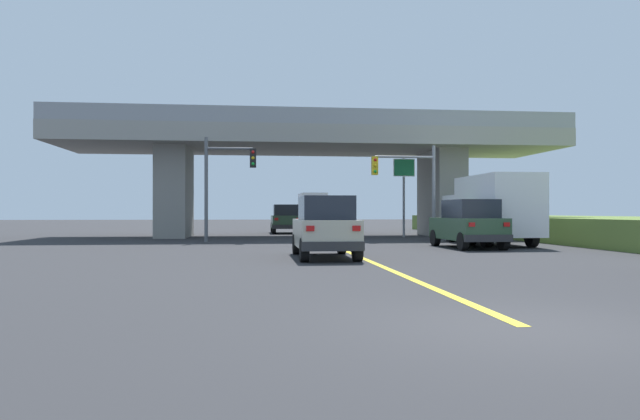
{
  "coord_description": "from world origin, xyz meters",
  "views": [
    {
      "loc": [
        -3.54,
        -7.41,
        1.52
      ],
      "look_at": [
        -0.35,
        20.94,
        1.6
      ],
      "focal_mm": 33.18,
      "sensor_mm": 36.0,
      "label": 1
    }
  ],
  "objects_px": {
    "box_truck": "(491,209)",
    "semi_truck_distant": "(312,210)",
    "sedan_oncoming": "(286,219)",
    "traffic_signal_nearside": "(411,179)",
    "suv_crossing": "(468,224)",
    "suv_lead": "(325,227)",
    "traffic_signal_farside": "(223,175)",
    "highway_sign": "(404,179)"
  },
  "relations": [
    {
      "from": "suv_lead",
      "to": "sedan_oncoming",
      "type": "relative_size",
      "value": 1.03
    },
    {
      "from": "suv_crossing",
      "to": "traffic_signal_nearside",
      "type": "relative_size",
      "value": 0.89
    },
    {
      "from": "sedan_oncoming",
      "to": "traffic_signal_nearside",
      "type": "distance_m",
      "value": 13.15
    },
    {
      "from": "box_truck",
      "to": "semi_truck_distant",
      "type": "xyz_separation_m",
      "value": [
        -5.42,
        29.19,
        0.04
      ]
    },
    {
      "from": "box_truck",
      "to": "traffic_signal_nearside",
      "type": "relative_size",
      "value": 1.36
    },
    {
      "from": "box_truck",
      "to": "suv_crossing",
      "type": "bearing_deg",
      "value": -131.22
    },
    {
      "from": "traffic_signal_nearside",
      "to": "sedan_oncoming",
      "type": "bearing_deg",
      "value": 117.54
    },
    {
      "from": "traffic_signal_nearside",
      "to": "suv_crossing",
      "type": "bearing_deg",
      "value": -83.98
    },
    {
      "from": "traffic_signal_nearside",
      "to": "semi_truck_distant",
      "type": "bearing_deg",
      "value": 96.44
    },
    {
      "from": "suv_lead",
      "to": "suv_crossing",
      "type": "height_order",
      "value": "same"
    },
    {
      "from": "traffic_signal_nearside",
      "to": "highway_sign",
      "type": "xyz_separation_m",
      "value": [
        0.66,
        4.09,
        0.25
      ]
    },
    {
      "from": "semi_truck_distant",
      "to": "traffic_signal_farside",
      "type": "bearing_deg",
      "value": -105.55
    },
    {
      "from": "traffic_signal_farside",
      "to": "suv_lead",
      "type": "bearing_deg",
      "value": -70.69
    },
    {
      "from": "suv_crossing",
      "to": "sedan_oncoming",
      "type": "relative_size",
      "value": 1.04
    },
    {
      "from": "traffic_signal_nearside",
      "to": "semi_truck_distant",
      "type": "height_order",
      "value": "traffic_signal_nearside"
    },
    {
      "from": "highway_sign",
      "to": "sedan_oncoming",
      "type": "bearing_deg",
      "value": 131.94
    },
    {
      "from": "suv_crossing",
      "to": "semi_truck_distant",
      "type": "bearing_deg",
      "value": 94.81
    },
    {
      "from": "traffic_signal_nearside",
      "to": "highway_sign",
      "type": "height_order",
      "value": "traffic_signal_nearside"
    },
    {
      "from": "traffic_signal_nearside",
      "to": "semi_truck_distant",
      "type": "distance_m",
      "value": 25.13
    },
    {
      "from": "traffic_signal_farside",
      "to": "highway_sign",
      "type": "relative_size",
      "value": 1.09
    },
    {
      "from": "box_truck",
      "to": "traffic_signal_farside",
      "type": "bearing_deg",
      "value": 161.19
    },
    {
      "from": "traffic_signal_farside",
      "to": "semi_truck_distant",
      "type": "distance_m",
      "value": 25.98
    },
    {
      "from": "suv_lead",
      "to": "suv_crossing",
      "type": "bearing_deg",
      "value": 34.78
    },
    {
      "from": "suv_crossing",
      "to": "traffic_signal_nearside",
      "type": "distance_m",
      "value": 6.86
    },
    {
      "from": "suv_lead",
      "to": "traffic_signal_farside",
      "type": "xyz_separation_m",
      "value": [
        -3.85,
        10.98,
        2.37
      ]
    },
    {
      "from": "suv_lead",
      "to": "traffic_signal_farside",
      "type": "relative_size",
      "value": 0.83
    },
    {
      "from": "traffic_signal_nearside",
      "to": "highway_sign",
      "type": "distance_m",
      "value": 4.15
    },
    {
      "from": "box_truck",
      "to": "traffic_signal_farside",
      "type": "height_order",
      "value": "traffic_signal_farside"
    },
    {
      "from": "suv_crossing",
      "to": "highway_sign",
      "type": "distance_m",
      "value": 10.83
    },
    {
      "from": "traffic_signal_nearside",
      "to": "traffic_signal_farside",
      "type": "relative_size",
      "value": 0.95
    },
    {
      "from": "sedan_oncoming",
      "to": "semi_truck_distant",
      "type": "xyz_separation_m",
      "value": [
        3.18,
        13.43,
        0.67
      ]
    },
    {
      "from": "suv_crossing",
      "to": "box_truck",
      "type": "xyz_separation_m",
      "value": [
        1.92,
        2.19,
        0.63
      ]
    },
    {
      "from": "box_truck",
      "to": "traffic_signal_nearside",
      "type": "distance_m",
      "value": 5.24
    },
    {
      "from": "suv_crossing",
      "to": "traffic_signal_nearside",
      "type": "xyz_separation_m",
      "value": [
        -0.68,
        6.46,
        2.22
      ]
    },
    {
      "from": "highway_sign",
      "to": "semi_truck_distant",
      "type": "distance_m",
      "value": 21.2
    },
    {
      "from": "suv_lead",
      "to": "traffic_signal_nearside",
      "type": "height_order",
      "value": "traffic_signal_nearside"
    },
    {
      "from": "sedan_oncoming",
      "to": "suv_lead",
      "type": "bearing_deg",
      "value": -89.79
    },
    {
      "from": "highway_sign",
      "to": "semi_truck_distant",
      "type": "bearing_deg",
      "value": 99.47
    },
    {
      "from": "traffic_signal_farside",
      "to": "semi_truck_distant",
      "type": "height_order",
      "value": "traffic_signal_farside"
    },
    {
      "from": "traffic_signal_nearside",
      "to": "traffic_signal_farside",
      "type": "height_order",
      "value": "traffic_signal_farside"
    },
    {
      "from": "sedan_oncoming",
      "to": "semi_truck_distant",
      "type": "distance_m",
      "value": 13.81
    },
    {
      "from": "sedan_oncoming",
      "to": "traffic_signal_nearside",
      "type": "bearing_deg",
      "value": -62.46
    }
  ]
}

